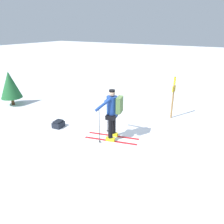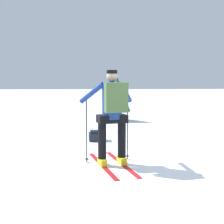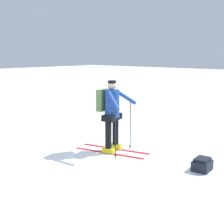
# 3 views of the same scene
# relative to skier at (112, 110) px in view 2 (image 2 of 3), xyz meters

# --- Properties ---
(ground_plane) EXTENTS (80.00, 80.00, 0.00)m
(ground_plane) POSITION_rel_skier_xyz_m (-0.27, 0.65, -1.01)
(ground_plane) COLOR white
(skier) EXTENTS (1.88, 1.05, 1.73)m
(skier) POSITION_rel_skier_xyz_m (0.00, 0.00, 0.00)
(skier) COLOR red
(skier) RESTS_ON ground_plane
(dropped_backpack) EXTENTS (0.37, 0.43, 0.27)m
(dropped_backpack) POSITION_rel_skier_xyz_m (-2.25, -0.27, -0.88)
(dropped_backpack) COLOR black
(dropped_backpack) RESTS_ON ground_plane
(pine_tree) EXTENTS (0.99, 0.99, 1.64)m
(pine_tree) POSITION_rel_skier_xyz_m (-5.99, 0.50, -0.01)
(pine_tree) COLOR #4C331E
(pine_tree) RESTS_ON ground_plane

